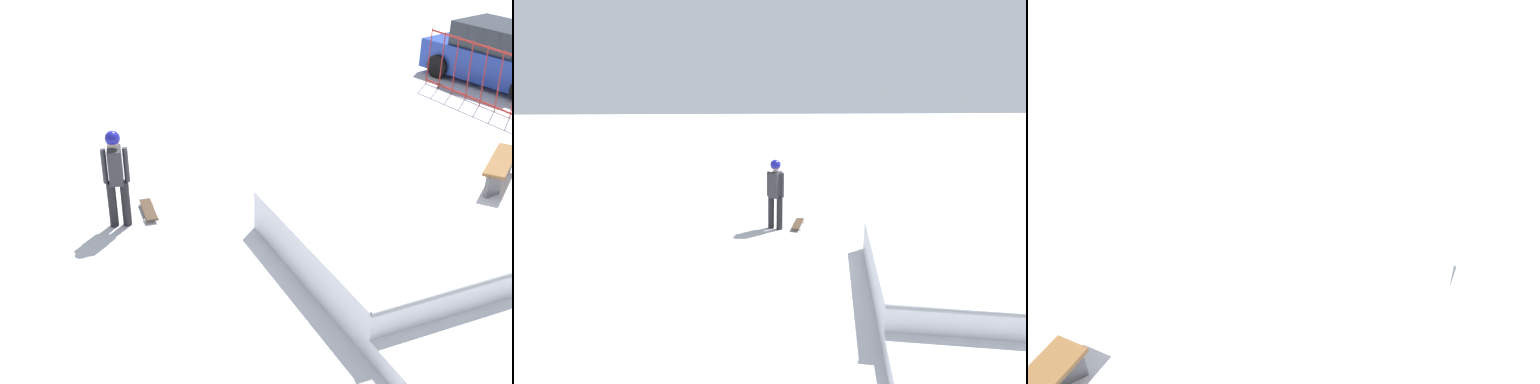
# 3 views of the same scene
# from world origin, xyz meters

# --- Properties ---
(ground_plane) EXTENTS (60.00, 60.00, 0.00)m
(ground_plane) POSITION_xyz_m (0.00, 0.00, 0.00)
(ground_plane) COLOR silver
(skate_ramp) EXTENTS (5.74, 3.42, 0.74)m
(skate_ramp) POSITION_xyz_m (1.34, -0.38, 0.32)
(skate_ramp) COLOR silver
(skate_ramp) RESTS_ON ground
(skater) EXTENTS (0.44, 0.41, 1.73)m
(skater) POSITION_xyz_m (-2.42, -3.16, 1.01)
(skater) COLOR black
(skater) RESTS_ON ground
(skateboard) EXTENTS (0.82, 0.41, 0.09)m
(skateboard) POSITION_xyz_m (-2.55, -2.59, 0.08)
(skateboard) COLOR #3F2D1E
(skateboard) RESTS_ON ground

